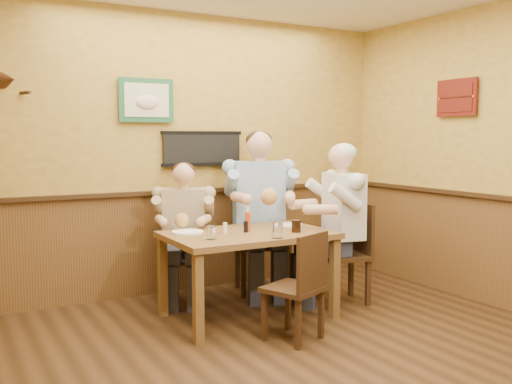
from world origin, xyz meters
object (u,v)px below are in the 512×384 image
(chair_near_side, at_px, (293,286))
(pepper_shaker, at_px, (246,227))
(chair_back_left, at_px, (185,257))
(diner_white_elder, at_px, (343,232))
(diner_tan_shirt, at_px, (184,239))
(hot_sauce_bottle, at_px, (248,221))
(chair_right_end, at_px, (343,253))
(salt_shaker, at_px, (225,228))
(chair_back_right, at_px, (259,242))
(diner_blue_polo, at_px, (259,221))
(water_glass_left, at_px, (211,233))
(water_glass_mid, at_px, (278,230))
(cola_tumbler, at_px, (296,226))
(dining_table, at_px, (248,243))

(chair_near_side, xyz_separation_m, pepper_shaker, (-0.06, 0.66, 0.37))
(chair_back_left, xyz_separation_m, diner_white_elder, (1.28, -0.79, 0.26))
(diner_tan_shirt, height_order, hot_sauce_bottle, diner_tan_shirt)
(chair_right_end, bearing_deg, salt_shaker, -81.61)
(chair_back_right, height_order, diner_white_elder, diner_white_elder)
(diner_blue_polo, relative_size, hot_sauce_bottle, 7.51)
(hot_sauce_bottle, bearing_deg, chair_near_side, -86.78)
(chair_back_right, xyz_separation_m, water_glass_left, (-0.91, -0.83, 0.29))
(chair_back_left, distance_m, hot_sauce_bottle, 0.90)
(chair_back_left, distance_m, chair_right_end, 1.51)
(diner_tan_shirt, bearing_deg, water_glass_left, -73.60)
(chair_right_end, distance_m, water_glass_mid, 1.04)
(chair_back_left, bearing_deg, salt_shaker, -58.14)
(diner_blue_polo, xyz_separation_m, pepper_shaker, (-0.50, -0.66, 0.07))
(pepper_shaker, bearing_deg, water_glass_left, -157.16)
(chair_near_side, bearing_deg, diner_white_elder, -169.58)
(chair_near_side, relative_size, cola_tumbler, 8.03)
(chair_right_end, xyz_separation_m, water_glass_left, (-1.42, -0.12, 0.33))
(diner_tan_shirt, relative_size, water_glass_left, 10.67)
(dining_table, xyz_separation_m, pepper_shaker, (-0.02, 0.00, 0.14))
(chair_right_end, height_order, chair_near_side, chair_right_end)
(chair_right_end, xyz_separation_m, chair_near_side, (-0.96, -0.61, -0.05))
(diner_white_elder, bearing_deg, chair_near_side, -44.95)
(water_glass_left, height_order, salt_shaker, water_glass_left)
(dining_table, bearing_deg, diner_white_elder, -2.43)
(chair_near_side, distance_m, cola_tumbler, 0.67)
(diner_tan_shirt, xyz_separation_m, hot_sauce_bottle, (0.29, -0.74, 0.25))
(diner_tan_shirt, distance_m, salt_shaker, 0.74)
(water_glass_left, xyz_separation_m, pepper_shaker, (0.41, 0.17, -0.01))
(chair_right_end, xyz_separation_m, diner_tan_shirt, (-1.28, 0.79, 0.12))
(diner_white_elder, bearing_deg, chair_right_end, 180.00)
(diner_white_elder, height_order, water_glass_mid, diner_white_elder)
(water_glass_mid, distance_m, cola_tumbler, 0.34)
(chair_right_end, bearing_deg, chair_back_left, -109.45)
(chair_back_right, height_order, hot_sauce_bottle, chair_back_right)
(chair_back_right, distance_m, cola_tumbler, 0.92)
(water_glass_left, bearing_deg, cola_tumbler, -2.57)
(salt_shaker, bearing_deg, water_glass_mid, -56.80)
(chair_back_left, relative_size, diner_white_elder, 0.62)
(chair_back_left, height_order, chair_back_right, chair_back_right)
(chair_back_right, height_order, cola_tumbler, chair_back_right)
(cola_tumbler, relative_size, hot_sauce_bottle, 0.54)
(chair_back_right, distance_m, pepper_shaker, 0.88)
(salt_shaker, bearing_deg, diner_blue_polo, 42.53)
(water_glass_left, bearing_deg, chair_right_end, 5.03)
(dining_table, distance_m, chair_back_right, 0.83)
(water_glass_left, relative_size, pepper_shaker, 1.16)
(cola_tumbler, bearing_deg, chair_near_side, -125.40)
(diner_tan_shirt, relative_size, pepper_shaker, 12.40)
(diner_blue_polo, height_order, hot_sauce_bottle, diner_blue_polo)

